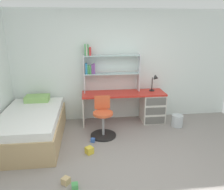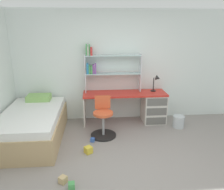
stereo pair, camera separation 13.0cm
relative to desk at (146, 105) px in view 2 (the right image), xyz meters
The scene contains 12 objects.
ground_plane 2.08m from the desk, 108.68° to the right, with size 5.66×5.44×0.02m, color gray.
room_shell 2.15m from the desk, 156.65° to the right, with size 5.66×5.44×2.53m.
desk is the anchor object (origin of this frame).
bookshelf_hutch 1.30m from the desk, behind, with size 1.26×0.22×1.07m.
desk_lamp 0.62m from the desk, 11.87° to the left, with size 0.20×0.17×0.38m.
swivel_chair 1.19m from the desk, 148.83° to the right, with size 0.52×0.52×0.81m.
bed_platform 2.49m from the desk, 164.72° to the right, with size 1.12×1.88×0.71m.
waste_bin 0.81m from the desk, 28.70° to the right, with size 0.25×0.25×0.26m, color silver.
toy_block_green_0 2.65m from the desk, 125.44° to the right, with size 0.09×0.09×0.09m, color #479E51.
toy_block_yellow_1 1.85m from the desk, 136.00° to the right, with size 0.12×0.12×0.12m, color gold.
toy_block_natural_2 2.63m from the desk, 129.40° to the right, with size 0.10×0.10×0.10m, color tan.
toy_block_blue_3 1.55m from the desk, 144.94° to the right, with size 0.08×0.08×0.08m, color #3860B7.
Camera 2 is at (-0.52, -2.75, 2.13)m, focal length 35.02 mm.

